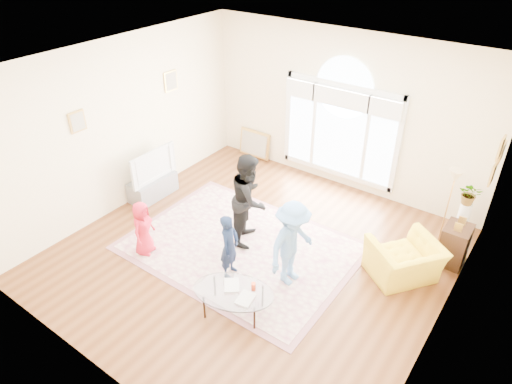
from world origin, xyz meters
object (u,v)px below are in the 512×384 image
Objects in this scene: area_rug at (241,247)px; coffee_table at (234,292)px; tv_console at (153,187)px; television at (150,164)px; armchair at (404,260)px.

area_rug is 2.66× the size of coffee_table.
coffee_table is at bearing -56.42° from area_rug.
area_rug is at bearing -6.66° from tv_console.
tv_console is at bearing 135.32° from coffee_table.
area_rug is 2.50m from tv_console.
television reaches higher than coffee_table.
area_rug is at bearing 103.89° from coffee_table.
area_rug is 1.55m from coffee_table.
tv_console is at bearing -180.00° from television.
coffee_table reaches higher than area_rug.
tv_console is at bearing -46.30° from armchair.
television is (-2.47, 0.29, 0.73)m from area_rug.
television reaches higher than tv_console.
armchair reaches higher than tv_console.
area_rug is 3.60× the size of tv_console.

